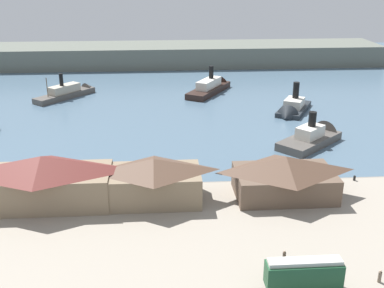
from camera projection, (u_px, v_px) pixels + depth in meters
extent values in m
plane|color=slate|center=(156.00, 181.00, 88.58)|extent=(320.00, 320.00, 0.00)
cube|color=#9E9384|center=(155.00, 242.00, 67.87)|extent=(110.00, 36.00, 1.20)
cube|color=gray|center=(156.00, 187.00, 85.05)|extent=(110.00, 0.80, 1.00)
cube|color=#847056|center=(44.00, 188.00, 76.73)|extent=(21.57, 9.54, 5.64)
pyramid|color=maroon|center=(41.00, 164.00, 75.23)|extent=(22.00, 10.01, 2.77)
cube|color=#847056|center=(154.00, 186.00, 77.88)|extent=(15.20, 8.96, 5.30)
pyramid|color=brown|center=(154.00, 165.00, 76.55)|extent=(15.51, 9.41, 2.15)
cube|color=brown|center=(284.00, 183.00, 79.70)|extent=(16.51, 10.02, 4.45)
pyramid|color=brown|center=(286.00, 164.00, 78.43)|extent=(16.84, 10.52, 2.69)
cube|color=#1E4C2D|center=(304.00, 274.00, 56.15)|extent=(9.20, 2.32, 2.96)
cube|color=beige|center=(305.00, 262.00, 55.54)|extent=(8.83, 1.62, 0.50)
cylinder|color=black|center=(325.00, 280.00, 58.14)|extent=(0.90, 0.18, 0.90)
cylinder|color=black|center=(274.00, 282.00, 57.71)|extent=(0.90, 0.18, 0.90)
cylinder|color=#4C3D33|center=(284.00, 257.00, 62.14)|extent=(0.44, 0.44, 1.49)
sphere|color=#CCA889|center=(285.00, 251.00, 61.83)|extent=(0.27, 0.27, 0.27)
cylinder|color=#6B5B4C|center=(380.00, 277.00, 58.21)|extent=(0.43, 0.43, 1.48)
sphere|color=#CCA889|center=(381.00, 271.00, 57.90)|extent=(0.27, 0.27, 0.27)
cylinder|color=black|center=(354.00, 178.00, 85.81)|extent=(0.44, 0.44, 0.90)
cube|color=#514C47|center=(65.00, 95.00, 143.21)|extent=(16.75, 18.49, 1.67)
cone|color=#514C47|center=(90.00, 89.00, 150.85)|extent=(5.57, 5.51, 4.19)
cube|color=#B2A893|center=(64.00, 89.00, 142.49)|extent=(9.04, 9.74, 2.34)
cylinder|color=black|center=(61.00, 80.00, 140.82)|extent=(1.17, 1.17, 3.66)
cylinder|color=brown|center=(47.00, 87.00, 137.30)|extent=(0.24, 0.24, 5.70)
cube|color=#514C47|center=(309.00, 141.00, 105.91)|extent=(17.29, 16.47, 1.82)
cone|color=#514C47|center=(328.00, 132.00, 111.59)|extent=(6.44, 6.71, 6.26)
cube|color=silver|center=(310.00, 132.00, 105.13)|extent=(7.42, 7.21, 2.58)
cylinder|color=black|center=(312.00, 119.00, 104.40)|extent=(1.72, 1.72, 3.25)
cube|color=black|center=(209.00, 90.00, 148.61)|extent=(16.06, 21.36, 1.85)
cone|color=black|center=(222.00, 83.00, 157.50)|extent=(6.58, 6.05, 5.37)
cube|color=silver|center=(209.00, 83.00, 147.82)|extent=(8.98, 11.60, 2.57)
cylinder|color=black|center=(211.00, 72.00, 148.11)|extent=(1.47, 1.47, 3.91)
cube|color=#23282D|center=(294.00, 109.00, 130.45)|extent=(13.35, 17.29, 1.21)
cone|color=#23282D|center=(287.00, 117.00, 123.56)|extent=(6.46, 5.31, 5.76)
cube|color=silver|center=(294.00, 103.00, 129.83)|extent=(7.12, 7.89, 2.29)
cylinder|color=black|center=(296.00, 90.00, 129.54)|extent=(1.71, 1.71, 4.44)
cylinder|color=brown|center=(298.00, 94.00, 133.43)|extent=(0.24, 0.24, 5.29)
cube|color=#60665B|center=(156.00, 55.00, 189.64)|extent=(180.00, 24.00, 8.00)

